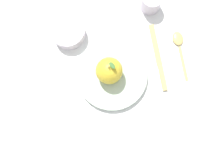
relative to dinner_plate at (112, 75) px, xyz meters
The scene contains 8 objects.
ground_plane 0.03m from the dinner_plate, 15.35° to the left, with size 2.40×2.40×0.00m, color silver.
dinner_plate is the anchor object (origin of this frame).
apple 0.05m from the dinner_plate, 153.03° to the left, with size 0.08×0.08×0.09m.
side_bowl 0.20m from the dinner_plate, 107.54° to the left, with size 0.11×0.11×0.04m.
cup 0.27m from the dinner_plate, 33.91° to the left, with size 0.07×0.07×0.06m.
knife 0.16m from the dinner_plate, 12.77° to the right, with size 0.09×0.22×0.01m.
spoon 0.24m from the dinner_plate, ahead, with size 0.07×0.16×0.01m.
linen_napkin 0.19m from the dinner_plate, 165.63° to the left, with size 0.13×0.16×0.00m, color silver.
Camera 1 is at (-0.10, -0.14, 0.79)m, focal length 40.49 mm.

